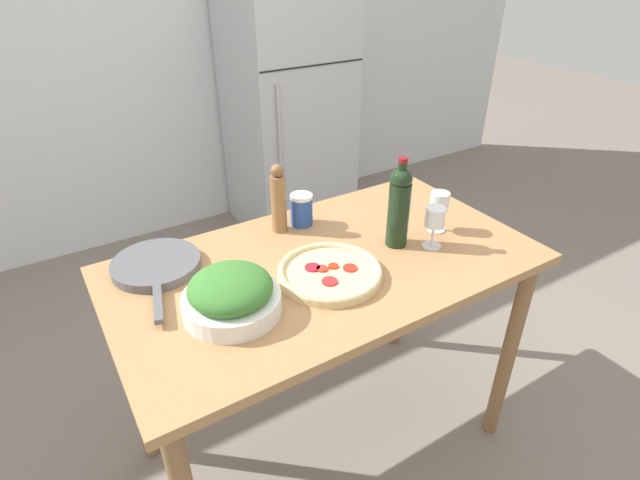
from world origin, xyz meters
The scene contains 12 objects.
ground_plane centered at (0.00, 0.00, 0.00)m, with size 14.00×14.00×0.00m, color slate.
wall_back centered at (0.00, 2.14, 1.30)m, with size 6.40×0.08×2.60m.
refrigerator centered at (0.81, 1.75, 0.81)m, with size 0.70×0.69×1.61m.
prep_counter centered at (0.00, 0.00, 0.77)m, with size 1.37×0.76×0.89m.
wine_bottle centered at (0.26, -0.03, 1.04)m, with size 0.07×0.07×0.31m.
wine_glass_near centered at (0.35, -0.11, 0.99)m, with size 0.07×0.07×0.15m.
wine_glass_far centered at (0.44, -0.04, 1.00)m, with size 0.07×0.07×0.15m.
pepper_mill centered at (-0.03, 0.26, 1.01)m, with size 0.05×0.05×0.25m.
salad_bowl centered at (-0.36, -0.08, 0.95)m, with size 0.27×0.27×0.13m.
homemade_pizza centered at (-0.04, -0.08, 0.91)m, with size 0.32×0.32×0.03m.
salt_canister centered at (0.06, 0.26, 0.95)m, with size 0.08×0.08×0.12m.
cast_iron_skillet centered at (-0.48, 0.24, 0.91)m, with size 0.28×0.44×0.03m.
Camera 1 is at (-0.73, -1.14, 1.78)m, focal length 28.00 mm.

